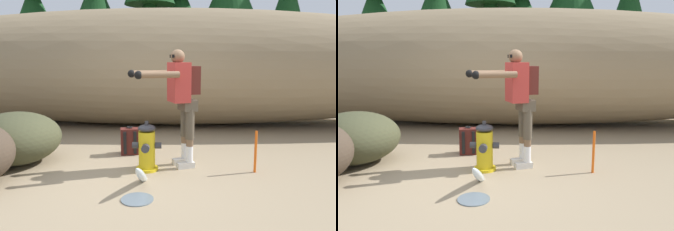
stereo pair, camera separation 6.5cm
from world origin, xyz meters
TOP-DOWN VIEW (x-y plane):
  - ground_plane at (0.00, 0.00)m, footprint 56.00×56.00m
  - dirt_embankment at (0.00, 3.65)m, footprint 16.76×3.20m
  - fire_hydrant at (0.09, 0.15)m, footprint 0.42×0.37m
  - hydrant_water_jet at (0.09, -0.50)m, footprint 0.37×1.06m
  - utility_worker at (0.56, 0.34)m, footprint 1.04×0.72m
  - spare_backpack at (-0.29, 0.96)m, footprint 0.33×0.33m
  - boulder_mid at (-1.93, 0.36)m, footprint 1.85×1.84m
  - pine_tree_far_left at (-4.89, 7.75)m, footprint 2.22×2.22m
  - pine_tree_center at (-0.56, 7.19)m, footprint 2.68×2.68m
  - pine_tree_right at (0.46, 8.45)m, footprint 2.56×2.56m
  - pine_tree_far_right at (2.31, 8.22)m, footprint 2.82×2.82m
  - survey_stake at (1.63, 0.13)m, footprint 0.04×0.04m

SIDE VIEW (x-z plane):
  - ground_plane at x=0.00m, z-range -0.04..0.00m
  - hydrant_water_jet at x=0.09m, z-range -0.18..0.39m
  - spare_backpack at x=-0.29m, z-range -0.02..0.45m
  - survey_stake at x=1.63m, z-range 0.00..0.60m
  - fire_hydrant at x=0.09m, z-range -0.03..0.69m
  - boulder_mid at x=-1.93m, z-range 0.00..0.80m
  - utility_worker at x=0.56m, z-range 0.23..1.95m
  - dirt_embankment at x=0.00m, z-range 0.00..2.77m
  - pine_tree_far_right at x=2.31m, z-range 0.22..5.45m
  - pine_tree_center at x=-0.56m, z-range 0.12..5.93m
  - pine_tree_far_left at x=-4.89m, z-range 0.43..6.64m
  - pine_tree_right at x=0.46m, z-range 0.40..6.74m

